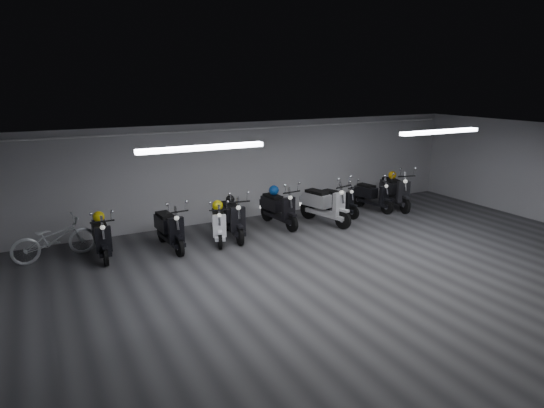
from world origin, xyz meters
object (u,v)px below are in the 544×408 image
scooter_6 (325,198)px  helmet_3 (230,199)px  helmet_2 (392,175)px  helmet_4 (274,190)px  scooter_5 (279,203)px  helmet_0 (218,206)px  bicycle (53,234)px  scooter_3 (233,212)px  scooter_9 (396,186)px  helmet_1 (99,217)px  scooter_1 (169,223)px  scooter_7 (338,197)px  scooter_8 (373,191)px  scooter_0 (101,231)px  scooter_2 (218,219)px

scooter_6 → helmet_3: scooter_6 is taller
helmet_2 → helmet_4: size_ratio=0.92×
scooter_5 → helmet_0: 1.91m
scooter_5 → bicycle: size_ratio=1.00×
scooter_3 → helmet_3: 0.38m
scooter_9 → helmet_1: size_ratio=7.29×
scooter_5 → scooter_1: bearing=-179.2°
helmet_3 → scooter_9: bearing=0.1°
scooter_7 → helmet_4: scooter_7 is taller
scooter_8 → helmet_4: 3.41m
scooter_1 → scooter_3: size_ratio=0.97×
helmet_0 → helmet_3: 0.45m
helmet_0 → helmet_2: bearing=4.1°
scooter_0 → helmet_4: bearing=7.3°
helmet_3 → scooter_0: bearing=-177.3°
scooter_1 → helmet_0: (1.30, 0.18, 0.22)m
scooter_0 → scooter_2: 2.76m
helmet_0 → scooter_0: bearing=179.8°
scooter_8 → helmet_0: bearing=172.2°
scooter_1 → helmet_3: size_ratio=7.74×
scooter_6 → helmet_4: scooter_6 is taller
scooter_0 → scooter_1: scooter_1 is taller
scooter_9 → bicycle: (-9.82, 0.24, -0.13)m
scooter_0 → bicycle: scooter_0 is taller
scooter_6 → scooter_9: 2.90m
scooter_3 → scooter_5: scooter_3 is taller
helmet_2 → scooter_3: bearing=-174.8°
scooter_2 → scooter_6: 3.23m
scooter_9 → scooter_0: bearing=-165.1°
scooter_0 → bicycle: size_ratio=0.93×
scooter_7 → scooter_9: scooter_9 is taller
scooter_0 → scooter_9: 8.85m
scooter_6 → helmet_2: size_ratio=7.64×
scooter_0 → scooter_7: bearing=4.2°
scooter_0 → helmet_4: 4.71m
scooter_5 → helmet_0: (-1.88, -0.22, 0.21)m
scooter_7 → scooter_9: size_ratio=0.83×
scooter_5 → helmet_4: scooter_5 is taller
scooter_5 → helmet_4: 0.39m
scooter_2 → scooter_5: bearing=30.4°
scooter_5 → helmet_0: scooter_5 is taller
helmet_3 → helmet_4: helmet_4 is taller
helmet_0 → helmet_4: helmet_4 is taller
bicycle → helmet_0: (3.79, -0.42, 0.30)m
scooter_9 → helmet_3: 5.62m
scooter_8 → helmet_2: bearing=-2.8°
scooter_0 → helmet_1: size_ratio=6.33×
helmet_2 → helmet_3: (-5.68, -0.27, -0.06)m
helmet_1 → scooter_6: bearing=-3.9°
scooter_7 → helmet_2: (2.15, 0.13, 0.42)m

